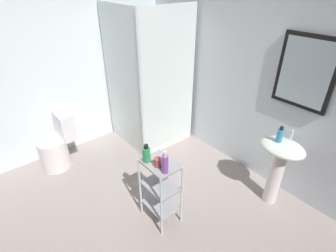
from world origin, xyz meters
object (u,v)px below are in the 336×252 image
object	(u,v)px
storage_cart	(160,187)
hand_soap_bottle	(280,135)
toilet	(57,146)
shower_stall	(149,113)
body_wash_bottle_green	(147,154)
pedestal_sink	(279,160)
conditioner_bottle_purple	(165,164)
rinse_cup	(158,162)

from	to	relation	value
storage_cart	hand_soap_bottle	xyz separation A→B (m)	(0.56, 1.11, 0.45)
hand_soap_bottle	toilet	bearing A→B (deg)	-142.78
shower_stall	body_wash_bottle_green	bearing A→B (deg)	-36.12
pedestal_sink	shower_stall	bearing A→B (deg)	-170.57
hand_soap_bottle	conditioner_bottle_purple	distance (m)	1.23
hand_soap_bottle	body_wash_bottle_green	size ratio (longest dim) A/B	0.92
body_wash_bottle_green	shower_stall	bearing A→B (deg)	143.88
hand_soap_bottle	conditioner_bottle_purple	size ratio (longest dim) A/B	0.76
pedestal_sink	body_wash_bottle_green	world-z (taller)	body_wash_bottle_green
rinse_cup	hand_soap_bottle	bearing A→B (deg)	64.77
shower_stall	toilet	size ratio (longest dim) A/B	2.63
hand_soap_bottle	rinse_cup	distance (m)	1.27
shower_stall	storage_cart	xyz separation A→B (m)	(1.33, -0.81, -0.03)
storage_cart	hand_soap_bottle	distance (m)	1.32
body_wash_bottle_green	rinse_cup	xyz separation A→B (m)	(0.12, 0.04, -0.04)
body_wash_bottle_green	hand_soap_bottle	bearing A→B (deg)	60.75
storage_cart	conditioner_bottle_purple	bearing A→B (deg)	-17.77
toilet	body_wash_bottle_green	world-z (taller)	body_wash_bottle_green
shower_stall	toilet	bearing A→B (deg)	-101.07
pedestal_sink	rinse_cup	xyz separation A→B (m)	(-0.59, -1.18, 0.20)
hand_soap_bottle	conditioner_bottle_purple	world-z (taller)	hand_soap_bottle
pedestal_sink	storage_cart	bearing A→B (deg)	-118.25
hand_soap_bottle	rinse_cup	world-z (taller)	hand_soap_bottle
storage_cart	hand_soap_bottle	world-z (taller)	hand_soap_bottle
hand_soap_bottle	shower_stall	bearing A→B (deg)	-171.15
toilet	hand_soap_bottle	world-z (taller)	hand_soap_bottle
storage_cart	toilet	bearing A→B (deg)	-161.77
toilet	conditioner_bottle_purple	xyz separation A→B (m)	(1.72, 0.48, 0.52)
toilet	rinse_cup	size ratio (longest dim) A/B	8.56
toilet	conditioner_bottle_purple	bearing A→B (deg)	15.65
pedestal_sink	body_wash_bottle_green	bearing A→B (deg)	-120.50
storage_cart	pedestal_sink	bearing A→B (deg)	61.75
rinse_cup	storage_cart	bearing A→B (deg)	114.26
hand_soap_bottle	rinse_cup	bearing A→B (deg)	-115.23
conditioner_bottle_purple	rinse_cup	size ratio (longest dim) A/B	2.58
toilet	body_wash_bottle_green	size ratio (longest dim) A/B	4.01
shower_stall	body_wash_bottle_green	world-z (taller)	shower_stall
body_wash_bottle_green	rinse_cup	bearing A→B (deg)	16.48
toilet	body_wash_bottle_green	xyz separation A→B (m)	(1.48, 0.45, 0.51)
toilet	body_wash_bottle_green	bearing A→B (deg)	16.73
body_wash_bottle_green	conditioner_bottle_purple	bearing A→B (deg)	8.60
toilet	storage_cart	distance (m)	1.68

